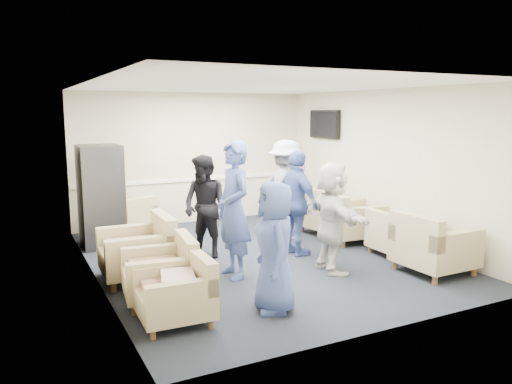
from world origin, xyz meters
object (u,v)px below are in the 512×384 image
armchair_right_midnear (396,237)px  armchair_corner (130,219)px  armchair_left_far (141,252)px  armchair_left_near (179,295)px  person_front_right (332,217)px  armchair_left_mid (164,274)px  person_mid_left (234,210)px  person_back_left (205,207)px  armchair_right_far (328,214)px  vending_machine (101,196)px  armchair_right_midfar (348,221)px  armchair_right_near (431,248)px  person_front_left (275,247)px  person_back_right (286,190)px  person_mid_right (297,203)px

armchair_right_midnear → armchair_corner: armchair_corner is taller
armchair_left_far → armchair_right_midnear: bearing=81.8°
armchair_left_near → armchair_right_midnear: armchair_right_midnear is taller
armchair_corner → person_front_right: size_ratio=0.63×
armchair_left_mid → armchair_right_midnear: armchair_left_mid is taller
armchair_corner → person_mid_left: person_mid_left is taller
person_mid_left → person_back_left: bearing=178.9°
armchair_right_far → vending_machine: size_ratio=0.61×
armchair_left_far → person_mid_left: size_ratio=0.51×
person_mid_left → armchair_left_mid: bearing=-70.3°
armchair_right_midnear → vending_machine: vending_machine is taller
armchair_right_far → armchair_right_midfar: bearing=172.5°
person_mid_left → armchair_right_far: bearing=118.5°
armchair_right_midnear → person_front_right: person_front_right is taller
armchair_right_near → person_front_left: bearing=93.2°
person_back_right → armchair_corner: bearing=46.2°
person_back_left → person_mid_right: 1.47m
armchair_right_near → person_back_right: bearing=17.7°
armchair_right_near → armchair_right_far: size_ratio=0.90×
armchair_left_far → person_mid_left: bearing=69.2°
armchair_right_near → person_mid_left: 2.90m
armchair_left_mid → armchair_right_midfar: 4.01m
armchair_left_mid → person_mid_left: person_mid_left is taller
person_back_right → person_mid_right: size_ratio=1.06×
armchair_right_midnear → person_mid_left: 2.86m
armchair_left_far → armchair_right_near: size_ratio=1.02×
armchair_left_far → armchair_right_near: (3.79, -1.64, -0.00)m
person_front_left → person_mid_left: 1.35m
person_back_left → person_back_right: size_ratio=0.90×
armchair_right_near → person_back_right: person_back_right is taller
armchair_corner → person_mid_right: person_mid_right is taller
armchair_right_midnear → person_back_right: size_ratio=0.45×
armchair_corner → person_front_left: bearing=78.5°
armchair_left_mid → person_front_left: 1.45m
armchair_right_midfar → person_front_right: person_front_right is taller
armchair_right_midfar → person_mid_left: 2.85m
armchair_right_far → person_mid_right: (-1.28, -0.96, 0.48)m
armchair_left_far → vending_machine: bearing=-173.4°
person_back_right → person_front_right: bearing=157.8°
armchair_right_near → person_front_right: size_ratio=0.59×
armchair_right_far → person_back_left: (-2.64, -0.40, 0.44)m
person_mid_right → person_front_right: bearing=173.6°
vending_machine → person_front_right: bearing=-47.9°
person_front_left → person_back_right: (1.79, 2.83, 0.14)m
armchair_left_far → person_front_left: person_front_left is taller
person_front_left → person_front_right: size_ratio=0.95×
armchair_corner → person_front_left: 4.45m
armchair_right_near → vending_machine: (-3.95, 3.72, 0.50)m
armchair_right_far → person_back_left: size_ratio=0.65×
armchair_left_mid → armchair_right_midfar: size_ratio=0.90×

